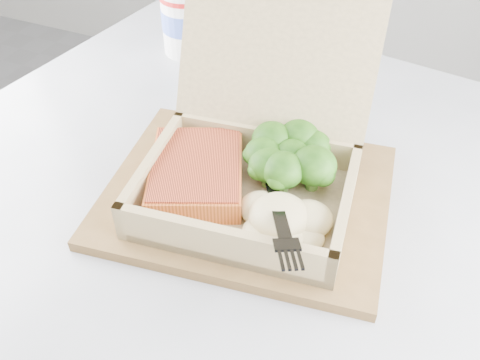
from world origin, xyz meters
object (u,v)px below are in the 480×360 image
at_px(cafe_table, 231,297).
at_px(paper_cup, 187,19).
at_px(serving_tray, 247,195).
at_px(takeout_container, 256,147).

relative_size(cafe_table, paper_cup, 9.19).
relative_size(serving_tray, takeout_container, 1.15).
xyz_separation_m(cafe_table, paper_cup, (-0.20, 0.29, 0.24)).
bearing_deg(cafe_table, serving_tray, 22.07).
height_order(cafe_table, serving_tray, serving_tray).
bearing_deg(takeout_container, cafe_table, -133.98).
bearing_deg(paper_cup, serving_tray, -52.07).
height_order(serving_tray, takeout_container, takeout_container).
xyz_separation_m(cafe_table, serving_tray, (0.02, 0.01, 0.20)).
bearing_deg(takeout_container, paper_cup, 123.83).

